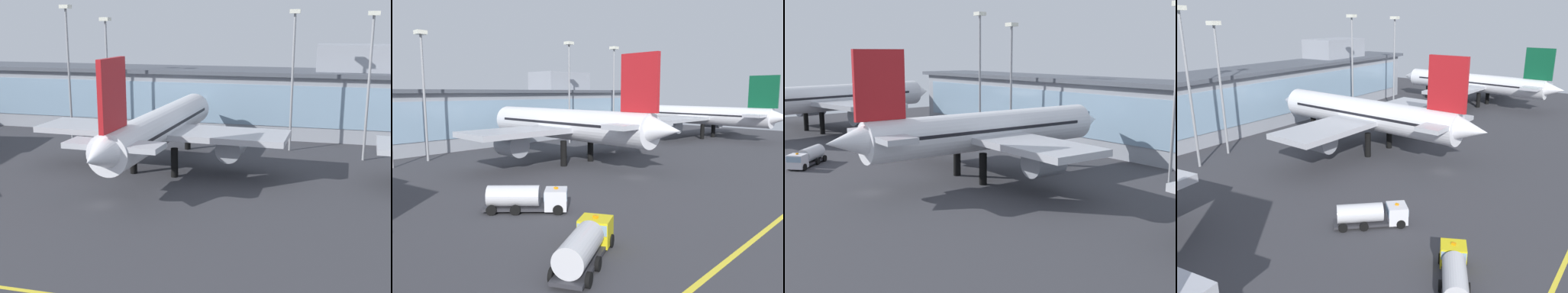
# 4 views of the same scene
# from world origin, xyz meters

# --- Properties ---
(ground_plane) EXTENTS (180.00, 180.00, 0.00)m
(ground_plane) POSITION_xyz_m (0.00, 0.00, 0.00)
(ground_plane) COLOR #38383D
(terminal_building) EXTENTS (113.09, 14.00, 18.62)m
(terminal_building) POSITION_xyz_m (1.66, 49.64, 7.23)
(terminal_building) COLOR #9399A3
(terminal_building) RESTS_ON ground
(airliner_near_right) EXTENTS (40.00, 47.43, 18.74)m
(airliner_near_right) POSITION_xyz_m (2.33, 17.33, 6.85)
(airliner_near_right) COLOR black
(airliner_near_right) RESTS_ON ground
(airliner_far_right) EXTENTS (40.92, 49.26, 16.96)m
(airliner_far_right) POSITION_xyz_m (54.87, 17.13, 6.19)
(airliner_far_right) COLOR black
(airliner_far_right) RESTS_ON ground
(fuel_tanker_truck) EXTENTS (9.17, 6.26, 2.90)m
(fuel_tanker_truck) POSITION_xyz_m (-26.49, -13.99, 1.51)
(fuel_tanker_truck) COLOR black
(fuel_tanker_truck) RESTS_ON ground
(baggage_tug_near) EXTENTS (7.96, 8.25, 2.90)m
(baggage_tug_near) POSITION_xyz_m (-21.55, -1.02, 1.51)
(baggage_tug_near) COLOR black
(baggage_tug_near) RESTS_ON ground
(apron_light_mast_west) EXTENTS (1.80, 1.80, 24.70)m
(apron_light_mast_west) POSITION_xyz_m (34.00, 31.67, 16.05)
(apron_light_mast_west) COLOR gray
(apron_light_mast_west) RESTS_ON ground
(apron_light_mast_centre) EXTENTS (1.80, 1.80, 23.87)m
(apron_light_mast_centre) POSITION_xyz_m (-14.88, 37.23, 15.59)
(apron_light_mast_centre) COLOR gray
(apron_light_mast_centre) RESTS_ON ground
(apron_light_mast_east) EXTENTS (1.80, 1.80, 26.18)m
(apron_light_mast_east) POSITION_xyz_m (-22.08, 35.14, 16.86)
(apron_light_mast_east) COLOR gray
(apron_light_mast_east) RESTS_ON ground
(apron_light_mast_far_east) EXTENTS (1.80, 1.80, 25.13)m
(apron_light_mast_far_east) POSITION_xyz_m (21.29, 35.74, 16.28)
(apron_light_mast_far_east) COLOR gray
(apron_light_mast_far_east) RESTS_ON ground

